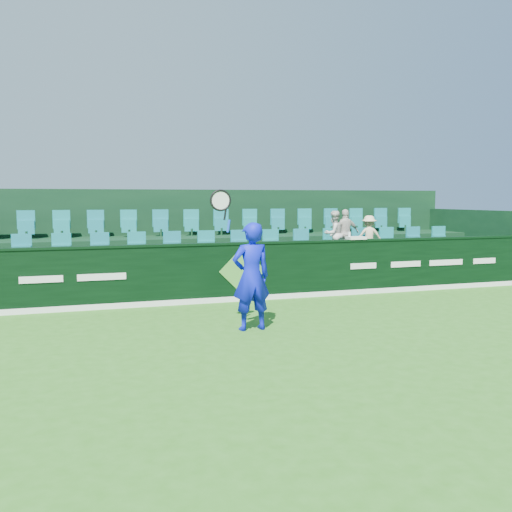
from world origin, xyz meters
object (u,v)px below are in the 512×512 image
object	(u,v)px
spectator_left	(334,234)
spectator_right	(369,236)
towel	(356,238)
drinks_bottle	(349,236)
tennis_player	(251,276)
spectator_middle	(346,233)

from	to	relation	value
spectator_left	spectator_right	bearing A→B (deg)	165.03
spectator_right	towel	distance (m)	1.50
drinks_bottle	tennis_player	bearing A→B (deg)	-140.21
spectator_right	drinks_bottle	distance (m)	1.63
tennis_player	spectator_middle	bearing A→B (deg)	45.49
spectator_left	towel	bearing A→B (deg)	77.62
spectator_left	spectator_right	xyz separation A→B (m)	(1.04, 0.00, -0.07)
spectator_right	towel	world-z (taller)	spectator_right
spectator_left	towel	size ratio (longest dim) A/B	2.75
tennis_player	spectator_left	bearing A→B (deg)	48.12
spectator_right	drinks_bottle	world-z (taller)	spectator_right
tennis_player	spectator_middle	world-z (taller)	tennis_player
spectator_right	spectator_middle	bearing A→B (deg)	19.11
tennis_player	spectator_right	world-z (taller)	tennis_player
tennis_player	spectator_right	bearing A→B (deg)	40.80
tennis_player	spectator_right	distance (m)	6.11
spectator_left	spectator_right	distance (m)	1.05
spectator_right	spectator_left	bearing A→B (deg)	19.11
towel	spectator_right	bearing A→B (deg)	48.45
spectator_right	towel	size ratio (longest dim) A/B	2.44
tennis_player	spectator_left	world-z (taller)	tennis_player
spectator_left	spectator_middle	bearing A→B (deg)	165.03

